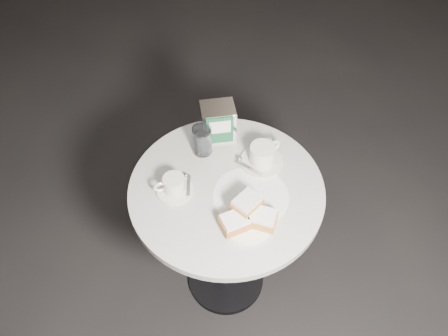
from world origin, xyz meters
TOP-DOWN VIEW (x-y plane):
  - ground at (0.00, 0.00)m, footprint 7.00×7.00m
  - cafe_table at (0.00, 0.00)m, footprint 0.70×0.70m
  - sugar_spill at (0.06, -0.07)m, footprint 0.34×0.34m
  - beignet_plate at (-0.00, -0.16)m, footprint 0.23×0.23m
  - coffee_cup_left at (-0.17, 0.07)m, footprint 0.15×0.15m
  - coffee_cup_right at (0.17, 0.04)m, footprint 0.19×0.19m
  - water_glass_left at (-0.00, 0.20)m, footprint 0.07×0.07m
  - water_glass_right at (0.11, 0.25)m, footprint 0.09×0.09m
  - napkin_dispenser at (0.09, 0.24)m, footprint 0.15×0.14m

SIDE VIEW (x-z plane):
  - ground at x=0.00m, z-range 0.00..0.00m
  - cafe_table at x=0.00m, z-range 0.17..0.92m
  - sugar_spill at x=0.06m, z-range 0.74..0.75m
  - coffee_cup_left at x=-0.17m, z-range 0.74..0.81m
  - beignet_plate at x=0.00m, z-range 0.73..0.82m
  - coffee_cup_right at x=0.17m, z-range 0.74..0.82m
  - water_glass_left at x=0.00m, z-range 0.74..0.86m
  - water_glass_right at x=0.11m, z-range 0.74..0.86m
  - napkin_dispenser at x=0.09m, z-range 0.75..0.89m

